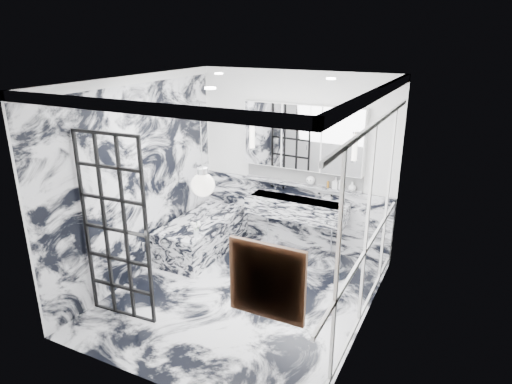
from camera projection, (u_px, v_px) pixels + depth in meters
The scene contains 25 objects.
floor at pixel (241, 295), 6.08m from camera, with size 3.60×3.60×0.00m, color silver.
ceiling at pixel (238, 81), 5.15m from camera, with size 3.60×3.60×0.00m, color white.
wall_back at pixel (295, 162), 7.14m from camera, with size 3.60×3.60×0.00m, color white.
wall_front at pixel (144, 258), 4.10m from camera, with size 3.60×3.60×0.00m, color white.
wall_left at pixel (138, 179), 6.29m from camera, with size 3.60×3.60×0.00m, color white.
wall_right at pixel (369, 220), 4.94m from camera, with size 3.60×3.60×0.00m, color white.
marble_clad_back at pixel (293, 214), 7.41m from camera, with size 3.18×0.05×1.05m, color silver.
marble_clad_left at pixel (139, 183), 6.31m from camera, with size 0.02×3.56×2.68m, color silver.
panel_molding at pixel (367, 228), 4.98m from camera, with size 0.03×3.40×2.30m, color white.
soap_bottle_a at pixel (341, 183), 6.80m from camera, with size 0.08×0.08×0.20m, color #8C5919.
soap_bottle_b at pixel (336, 183), 6.84m from camera, with size 0.08×0.08×0.18m, color #4C4C51.
soap_bottle_c at pixel (352, 187), 6.74m from camera, with size 0.11×0.11×0.14m, color silver.
face_pot at pixel (311, 180), 7.01m from camera, with size 0.13×0.13×0.13m, color white.
amber_bottle at pixel (328, 184), 6.90m from camera, with size 0.04×0.04×0.10m, color #8C5919.
flower_vase at pixel (196, 233), 6.49m from camera, with size 0.08×0.08×0.12m, color silver.
crittall_door at pixel (115, 230), 5.31m from camera, with size 0.88×0.04×2.29m, color black, non-canonical shape.
artwork at pixel (267, 281), 3.61m from camera, with size 0.55×0.05×0.55m, color orange.
pendant_light at pixel (203, 185), 4.36m from camera, with size 0.23×0.23×0.23m, color white.
trough_sink at pixel (297, 208), 7.09m from camera, with size 1.60×0.45×0.30m, color silver.
ledge at pixel (301, 184), 7.11m from camera, with size 1.90×0.14×0.04m, color silver.
subway_tile at pixel (303, 175), 7.12m from camera, with size 1.90×0.03×0.23m, color white.
mirror_cabinet at pixel (303, 137), 6.87m from camera, with size 1.90×0.16×1.00m, color white.
sconce_left at pixel (252, 136), 7.15m from camera, with size 0.07×0.07×0.40m, color white.
sconce_right at pixel (355, 147), 6.46m from camera, with size 0.07×0.07×0.40m, color white.
bathtub at pixel (203, 235), 7.24m from camera, with size 0.75×1.65×0.55m, color silver.
Camera 1 is at (2.54, -4.63, 3.33)m, focal length 32.00 mm.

